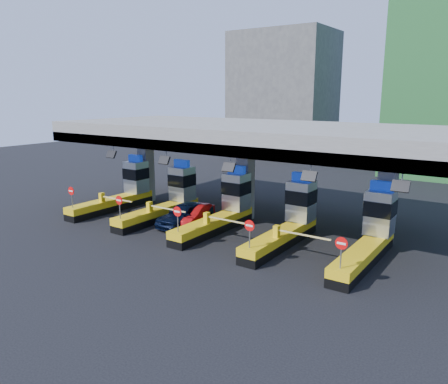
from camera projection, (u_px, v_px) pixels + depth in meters
The scene contains 10 objects.
ground at pixel (222, 229), 30.01m from camera, with size 120.00×120.00×0.00m, color black.
toll_canopy at pixel (245, 136), 30.99m from camera, with size 28.00×12.09×7.00m.
toll_lane_far_left at pixel (123, 191), 35.47m from camera, with size 4.43×8.00×4.16m.
toll_lane_left at pixel (169, 199), 32.70m from camera, with size 4.43×8.00×4.16m.
toll_lane_center at pixel (224, 208), 29.93m from camera, with size 4.43×8.00×4.16m.
toll_lane_right at pixel (290, 220), 27.17m from camera, with size 4.43×8.00×4.16m.
toll_lane_far_right at pixel (371, 234), 24.40m from camera, with size 4.43×8.00×4.16m.
bg_building_concrete at pixel (283, 95), 64.75m from camera, with size 14.00×10.00×18.00m, color #4C4C49.
van at pixel (185, 214), 30.60m from camera, with size 1.93×4.79×1.63m, color black.
red_car at pixel (194, 215), 30.81m from camera, with size 1.51×4.33×1.43m, color #B00D0E.
Camera 1 is at (16.43, -23.59, 8.98)m, focal length 35.00 mm.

